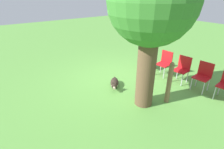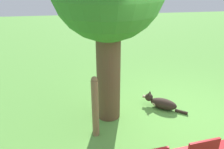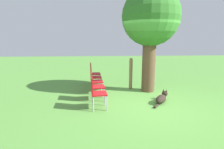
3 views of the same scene
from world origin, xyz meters
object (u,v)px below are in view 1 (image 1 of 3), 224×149
red_chair_1 (165,62)px  red_chair_3 (203,75)px  fence_post (169,83)px  dog (114,83)px  oak_tree (152,5)px  red_chair_2 (182,68)px  red_chair_0 (150,57)px

red_chair_1 → red_chair_3: (-0.09, 1.41, 0.00)m
fence_post → dog: bearing=-65.7°
oak_tree → red_chair_3: (-2.03, 0.51, -2.07)m
dog → red_chair_2: (-2.09, 1.04, 0.39)m
dog → red_chair_2: size_ratio=0.97×
oak_tree → red_chair_1: bearing=-155.3°
dog → red_chair_0: bearing=137.8°
oak_tree → red_chair_1: 2.97m
dog → red_chair_1: (-2.05, 0.33, 0.39)m
oak_tree → red_chair_3: size_ratio=4.08×
red_chair_1 → oak_tree: bearing=19.1°
dog → red_chair_2: red_chair_2 is taller
oak_tree → dog: size_ratio=4.22×
oak_tree → dog: 2.75m
dog → red_chair_3: (-2.14, 1.74, 0.39)m
dog → oak_tree: bearing=42.3°
red_chair_1 → red_chair_3: 1.41m
red_chair_2 → oak_tree: bearing=-0.2°
red_chair_0 → oak_tree: bearing=34.5°
oak_tree → red_chair_3: bearing=165.8°
oak_tree → fence_post: (-0.60, 0.33, -1.97)m
red_chair_3 → red_chair_0: bearing=-91.9°
red_chair_2 → red_chair_3: (-0.05, 0.70, 0.00)m
red_chair_1 → red_chair_3: bearing=88.1°
fence_post → red_chair_1: 1.82m
red_chair_1 → red_chair_2: size_ratio=1.00×
red_chair_0 → red_chair_2: bearing=88.1°
red_chair_1 → red_chair_2: (-0.05, 0.70, 0.00)m
fence_post → oak_tree: bearing=-29.1°
oak_tree → red_chair_1: (-1.94, -0.89, -2.07)m
oak_tree → red_chair_1: oak_tree is taller
oak_tree → red_chair_3: 2.94m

